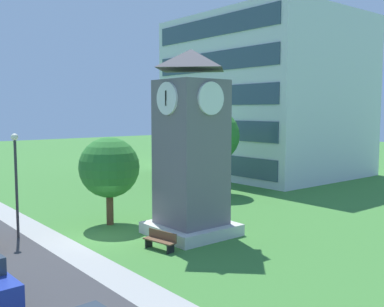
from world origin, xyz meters
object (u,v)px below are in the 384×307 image
at_px(street_lamp, 16,173).
at_px(park_bench, 160,240).
at_px(tree_by_building, 109,168).
at_px(clock_tower, 191,154).
at_px(tree_near_tower, 213,136).

bearing_deg(street_lamp, park_bench, 35.63).
relative_size(park_bench, street_lamp, 0.34).
bearing_deg(tree_by_building, clock_tower, 27.34).
height_order(park_bench, tree_by_building, tree_by_building).
xyz_separation_m(park_bench, tree_by_building, (-5.73, 0.48, 2.87)).
distance_m(park_bench, tree_near_tower, 15.35).
bearing_deg(clock_tower, tree_by_building, -152.66).
relative_size(clock_tower, tree_near_tower, 1.45).
bearing_deg(park_bench, clock_tower, 112.35).
xyz_separation_m(park_bench, street_lamp, (-6.36, -4.56, 2.94)).
bearing_deg(clock_tower, park_bench, -67.65).
bearing_deg(tree_by_building, tree_near_tower, 107.32).
relative_size(park_bench, tree_near_tower, 0.28).
relative_size(tree_by_building, tree_near_tower, 0.76).
relative_size(clock_tower, street_lamp, 1.80).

